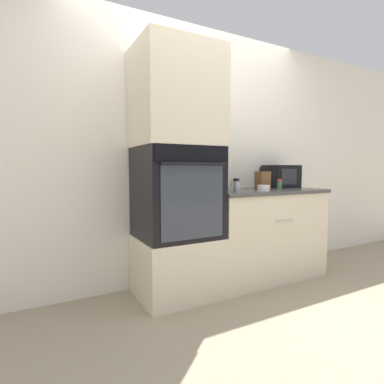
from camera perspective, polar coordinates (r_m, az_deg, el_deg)
The scene contains 13 objects.
ground_plane at distance 2.72m, azimuth 6.97°, elevation -19.65°, with size 12.00×12.00×0.00m, color gray.
wall_back at distance 3.02m, azimuth 0.25°, elevation 7.15°, with size 8.00×0.05×2.50m.
oven_cabinet_base at distance 2.70m, azimuth -2.89°, elevation -13.82°, with size 0.68×0.60×0.52m.
wall_oven at distance 2.57m, azimuth -2.91°, elevation -0.06°, with size 0.66×0.64×0.77m.
oven_cabinet_upper at distance 2.64m, azimuth -3.02°, elevation 17.47°, with size 0.68×0.60×0.82m.
counter_unit at distance 3.17m, azimuth 13.14°, elevation -7.62°, with size 1.26×0.63×0.90m.
microwave at distance 3.45m, azimuth 16.62°, elevation 2.86°, with size 0.35×0.27×0.25m.
knife_block at distance 3.08m, azimuth 13.30°, elevation 2.18°, with size 0.12×0.11×0.23m.
bowl at distance 2.87m, azimuth 13.47°, elevation 0.74°, with size 0.11×0.11×0.06m.
condiment_jar_near at distance 2.97m, azimuth 5.51°, elevation 1.18°, with size 0.05×0.05×0.08m.
condiment_jar_mid at distance 3.16m, azimuth 16.31°, elevation 1.43°, with size 0.05×0.05×0.10m.
condiment_jar_far at distance 2.82m, azimuth 8.47°, elevation 1.36°, with size 0.06×0.06×0.12m.
condiment_jar_back at distance 3.11m, azimuth 7.72°, elevation 1.47°, with size 0.04×0.04×0.10m.
Camera 1 is at (-1.44, -2.02, 1.11)m, focal length 28.00 mm.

